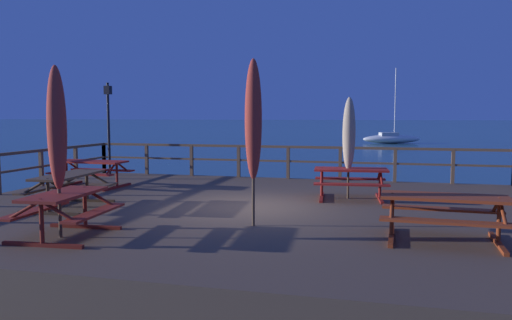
# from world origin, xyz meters

# --- Properties ---
(ground_plane) EXTENTS (600.00, 600.00, 0.00)m
(ground_plane) POSITION_xyz_m (0.00, 0.00, 0.00)
(ground_plane) COLOR #2D5B6B
(wooden_deck) EXTENTS (13.85, 10.53, 0.81)m
(wooden_deck) POSITION_xyz_m (0.00, 0.00, 0.41)
(wooden_deck) COLOR brown
(wooden_deck) RESTS_ON ground
(railing_waterside_far) EXTENTS (13.65, 0.10, 1.09)m
(railing_waterside_far) POSITION_xyz_m (0.00, 5.12, 1.56)
(railing_waterside_far) COLOR brown
(railing_waterside_far) RESTS_ON wooden_deck
(picnic_table_mid_centre) EXTENTS (1.51, 1.77, 0.78)m
(picnic_table_mid_centre) POSITION_xyz_m (-2.30, -3.49, 1.36)
(picnic_table_mid_centre) COLOR maroon
(picnic_table_mid_centre) RESTS_ON wooden_deck
(picnic_table_mid_right) EXTENTS (1.91, 1.56, 0.78)m
(picnic_table_mid_right) POSITION_xyz_m (2.23, 1.62, 1.37)
(picnic_table_mid_right) COLOR maroon
(picnic_table_mid_right) RESTS_ON wooden_deck
(picnic_table_back_right) EXTENTS (2.09, 1.46, 0.78)m
(picnic_table_back_right) POSITION_xyz_m (-5.23, 1.89, 1.37)
(picnic_table_back_right) COLOR maroon
(picnic_table_back_right) RESTS_ON wooden_deck
(picnic_table_mid_left) EXTENTS (2.08, 1.48, 0.78)m
(picnic_table_mid_left) POSITION_xyz_m (3.96, -2.23, 1.37)
(picnic_table_mid_left) COLOR #993819
(picnic_table_mid_left) RESTS_ON wooden_deck
(picnic_table_front_right) EXTENTS (1.56, 2.09, 0.78)m
(picnic_table_front_right) POSITION_xyz_m (-3.87, -1.13, 1.37)
(picnic_table_front_right) COLOR brown
(picnic_table_front_right) RESTS_ON wooden_deck
(patio_umbrella_tall_mid_right) EXTENTS (0.32, 0.32, 2.92)m
(patio_umbrella_tall_mid_right) POSITION_xyz_m (-2.36, -3.55, 2.67)
(patio_umbrella_tall_mid_right) COLOR #4C3828
(patio_umbrella_tall_mid_right) RESTS_ON wooden_deck
(patio_umbrella_tall_mid_left) EXTENTS (0.32, 0.32, 2.54)m
(patio_umbrella_tall_mid_left) POSITION_xyz_m (2.16, 1.66, 2.42)
(patio_umbrella_tall_mid_left) COLOR #4C3828
(patio_umbrella_tall_mid_left) RESTS_ON wooden_deck
(patio_umbrella_tall_back_left) EXTENTS (0.32, 0.32, 3.13)m
(patio_umbrella_tall_back_left) POSITION_xyz_m (0.62, -1.87, 2.80)
(patio_umbrella_tall_back_left) COLOR #4C3828
(patio_umbrella_tall_back_left) RESTS_ON wooden_deck
(lamp_post_hooked) EXTENTS (0.43, 0.61, 3.20)m
(lamp_post_hooked) POSITION_xyz_m (-6.12, 4.40, 2.93)
(lamp_post_hooked) COLOR black
(lamp_post_hooked) RESTS_ON wooden_deck
(sailboat_distant) EXTENTS (6.22, 3.53, 7.72)m
(sailboat_distant) POSITION_xyz_m (4.05, 41.95, 0.51)
(sailboat_distant) COLOR white
(sailboat_distant) RESTS_ON ground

